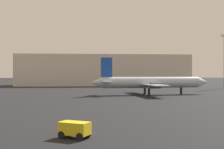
# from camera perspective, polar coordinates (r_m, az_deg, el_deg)

# --- Properties ---
(airplane_distant) EXTENTS (29.11, 21.49, 8.69)m
(airplane_distant) POSITION_cam_1_polar(r_m,az_deg,el_deg) (74.36, 6.99, -1.44)
(airplane_distant) COLOR #B2BCCC
(airplane_distant) RESTS_ON ground_plane
(baggage_cart) EXTENTS (2.73, 2.34, 1.30)m
(baggage_cart) POSITION_cam_1_polar(r_m,az_deg,el_deg) (25.49, -6.83, -9.76)
(baggage_cart) COLOR gold
(baggage_cart) RESTS_ON ground_plane
(terminal_building) EXTENTS (68.14, 19.45, 12.30)m
(terminal_building) POSITION_cam_1_polar(r_m,az_deg,el_deg) (128.41, -1.62, 0.77)
(terminal_building) COLOR beige
(terminal_building) RESTS_ON ground_plane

